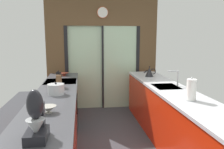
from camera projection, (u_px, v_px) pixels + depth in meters
The scene contains 13 objects.
ground_plane at pixel (113, 140), 3.85m from camera, with size 5.04×7.60×0.02m, color #38383D.
back_wall_unit at pixel (103, 46), 5.36m from camera, with size 2.64×0.12×2.70m.
left_counter_run at pixel (55, 128), 3.19m from camera, with size 0.62×3.80×0.92m.
right_counter_run at pixel (172, 117), 3.61m from camera, with size 0.62×3.80×0.92m.
sink_faucet at pixel (176, 76), 3.76m from camera, with size 0.19×0.02×0.27m.
oven_range at pixel (62, 105), 4.29m from camera, with size 0.60×0.60×0.92m.
mixing_bowl_near at pixel (48, 109), 2.45m from camera, with size 0.18×0.18×0.08m.
mixing_bowl_far at pixel (64, 74), 4.81m from camera, with size 0.21×0.21×0.06m.
knife_block at pixel (59, 81), 3.68m from camera, with size 0.09×0.14×0.28m.
stand_mixer at pixel (36, 121), 1.79m from camera, with size 0.17×0.27×0.42m.
stock_pot at pixel (56, 89), 3.23m from camera, with size 0.24×0.24×0.18m.
kettle at pixel (149, 72), 4.68m from camera, with size 0.26×0.17×0.22m.
paper_towel_roll at pixel (191, 90), 2.91m from camera, with size 0.14×0.14×0.31m.
Camera 1 is at (-0.53, -2.97, 1.74)m, focal length 35.92 mm.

